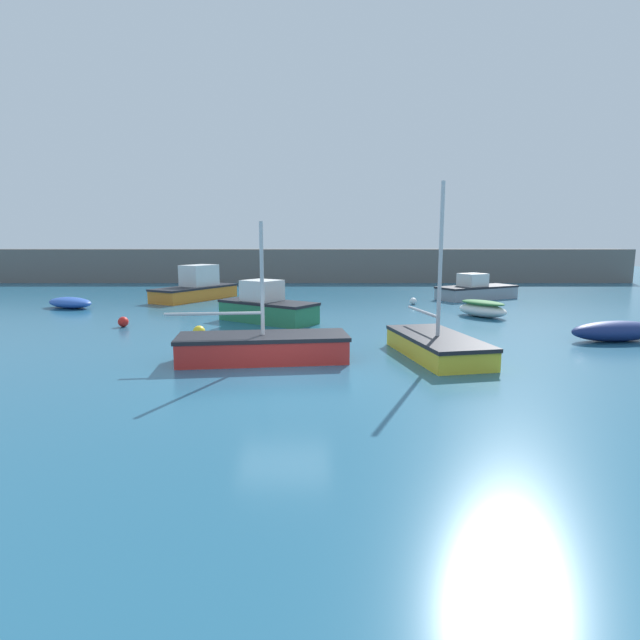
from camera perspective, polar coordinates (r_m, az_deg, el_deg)
ground_plane at (r=13.62m, az=-4.28°, el=-7.20°), size 120.00×120.00×0.20m
harbor_breakwater at (r=45.63m, az=-1.37°, el=6.26°), size 57.22×3.20×2.95m
sailboat_tall_mast at (r=16.49m, az=13.11°, el=-2.79°), size 2.77×4.86×5.52m
motorboat_with_cabin at (r=23.10m, az=-6.25°, el=1.50°), size 4.88×4.21×1.91m
rowboat_with_red_cover at (r=25.77m, az=17.94°, el=1.26°), size 2.54×2.85×0.81m
sailboat_short_mast at (r=15.63m, az=-6.67°, el=-3.09°), size 5.64×2.40×4.28m
rowboat_white_midwater at (r=30.96m, az=-26.80°, el=1.78°), size 3.24×2.51×0.61m
motorboat_grey_hull at (r=32.59m, az=-14.09°, el=3.58°), size 4.74×6.20×2.18m
rowboat_blue_near at (r=21.59m, az=30.63°, el=-1.08°), size 3.71×1.62×0.76m
cabin_cruiser_white at (r=33.50m, az=17.26°, el=3.26°), size 5.74×4.25×1.65m
mooring_buoy_red at (r=23.25m, az=-21.70°, el=-0.20°), size 0.45×0.45×0.45m
mooring_buoy_white at (r=29.71m, az=10.47°, el=2.14°), size 0.40×0.40×0.40m
mooring_buoy_yellow at (r=19.75m, az=-13.79°, el=-1.32°), size 0.47×0.47×0.47m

